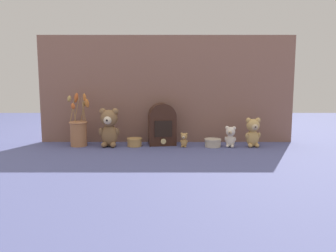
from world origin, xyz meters
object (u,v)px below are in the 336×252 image
teddy_bear_small (232,136)px  teddy_bear_tiny (186,140)px  teddy_bear_large (111,127)px  decorative_tin_short (214,143)px  decorative_tin_tall (136,142)px  vintage_radio (164,124)px  flower_vase (80,130)px  teddy_bear_medium (255,132)px

teddy_bear_small → teddy_bear_tiny: 0.29m
teddy_bear_large → decorative_tin_short: (0.65, -0.01, -0.10)m
decorative_tin_tall → teddy_bear_tiny: bearing=-4.9°
teddy_bear_small → vintage_radio: bearing=170.4°
teddy_bear_large → teddy_bear_tiny: (0.47, -0.01, -0.08)m
vintage_radio → decorative_tin_short: bearing=-11.4°
teddy_bear_small → teddy_bear_tiny: teddy_bear_small is taller
teddy_bear_small → decorative_tin_short: 0.12m
vintage_radio → decorative_tin_tall: size_ratio=2.79×
decorative_tin_tall → flower_vase: bearing=178.2°
teddy_bear_large → decorative_tin_tall: bearing=4.5°
teddy_bear_small → decorative_tin_short: bearing=176.0°
teddy_bear_large → decorative_tin_tall: (0.16, 0.01, -0.10)m
flower_vase → teddy_bear_medium: bearing=-1.6°
teddy_bear_medium → teddy_bear_small: 0.14m
teddy_bear_small → decorative_tin_tall: 0.60m
teddy_bear_medium → decorative_tin_short: size_ratio=1.77×
teddy_bear_medium → teddy_bear_large: bearing=179.6°
decorative_tin_tall → decorative_tin_short: same height
teddy_bear_small → decorative_tin_short: size_ratio=1.27×
flower_vase → decorative_tin_short: (0.85, -0.03, -0.08)m
teddy_bear_tiny → decorative_tin_tall: teddy_bear_tiny is taller
teddy_bear_small → teddy_bear_tiny: bearing=179.8°
teddy_bear_large → teddy_bear_small: (0.76, -0.02, -0.06)m
teddy_bear_small → vintage_radio: (-0.43, 0.07, 0.07)m
vintage_radio → decorative_tin_short: size_ratio=2.58×
vintage_radio → teddy_bear_medium: bearing=-6.3°
teddy_bear_large → teddy_bear_tiny: teddy_bear_large is taller
teddy_bear_small → vintage_radio: 0.44m
teddy_bear_medium → flower_vase: bearing=178.4°
teddy_bear_large → teddy_bear_tiny: 0.48m
teddy_bear_medium → decorative_tin_short: teddy_bear_medium is taller
teddy_bear_tiny → decorative_tin_short: size_ratio=0.88×
vintage_radio → decorative_tin_tall: (-0.17, -0.04, -0.11)m
teddy_bear_medium → teddy_bear_small: size_ratio=1.39×
teddy_bear_medium → flower_vase: 1.10m
vintage_radio → decorative_tin_tall: bearing=-165.8°
teddy_bear_large → teddy_bear_medium: teddy_bear_large is taller
vintage_radio → decorative_tin_short: (0.32, -0.06, -0.11)m
teddy_bear_medium → decorative_tin_tall: 0.75m
teddy_bear_large → decorative_tin_tall: size_ratio=2.52×
flower_vase → teddy_bear_tiny: bearing=-3.3°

